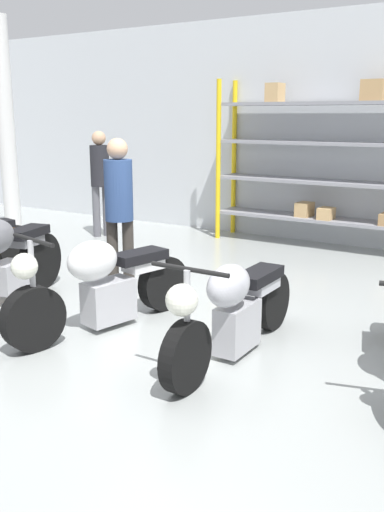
% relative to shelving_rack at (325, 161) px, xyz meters
% --- Properties ---
extents(ground_plane, '(30.00, 30.00, 0.00)m').
position_rel_shelving_rack_xyz_m(ground_plane, '(0.10, -4.40, -1.36)').
color(ground_plane, '#9EA3A0').
extents(back_wall, '(30.00, 0.08, 3.60)m').
position_rel_shelving_rack_xyz_m(back_wall, '(0.10, 0.37, 0.44)').
color(back_wall, silver).
rests_on(back_wall, ground_plane).
extents(shelving_rack, '(3.45, 0.63, 2.60)m').
position_rel_shelving_rack_xyz_m(shelving_rack, '(0.00, 0.00, 0.00)').
color(shelving_rack, yellow).
rests_on(shelving_rack, ground_plane).
extents(support_pillar, '(0.28, 0.28, 3.60)m').
position_rel_shelving_rack_xyz_m(support_pillar, '(-4.84, -1.95, 0.44)').
color(support_pillar, silver).
rests_on(support_pillar, ground_plane).
extents(motorcycle_grey, '(0.74, 2.01, 1.09)m').
position_rel_shelving_rack_xyz_m(motorcycle_grey, '(-1.95, -4.59, -0.86)').
color(motorcycle_grey, black).
rests_on(motorcycle_grey, ground_plane).
extents(motorcycle_white, '(0.78, 2.11, 1.01)m').
position_rel_shelving_rack_xyz_m(motorcycle_white, '(-0.57, -4.55, -0.91)').
color(motorcycle_white, black).
rests_on(motorcycle_white, ground_plane).
extents(motorcycle_silver, '(0.66, 2.11, 0.96)m').
position_rel_shelving_rack_xyz_m(motorcycle_silver, '(0.82, -4.49, -0.92)').
color(motorcycle_silver, black).
rests_on(motorcycle_silver, ground_plane).
extents(person_browsing, '(0.44, 0.44, 1.78)m').
position_rel_shelving_rack_xyz_m(person_browsing, '(-3.49, -1.19, -0.30)').
color(person_browsing, '#595960').
rests_on(person_browsing, ground_plane).
extents(person_near_rack, '(0.44, 0.44, 1.79)m').
position_rel_shelving_rack_xyz_m(person_near_rack, '(-1.15, -3.57, -0.30)').
color(person_near_rack, '#38332D').
rests_on(person_near_rack, ground_plane).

